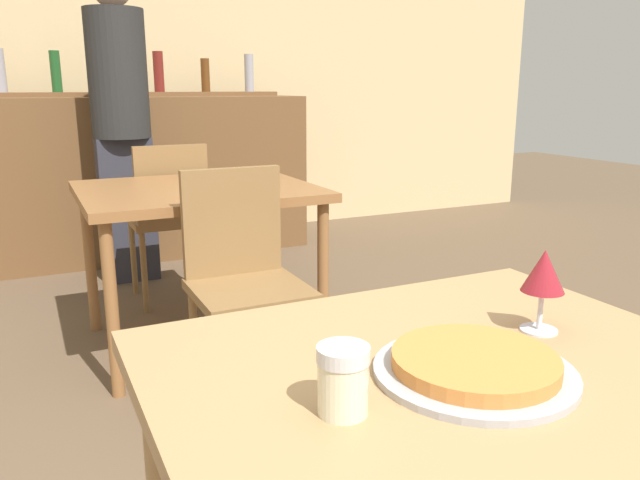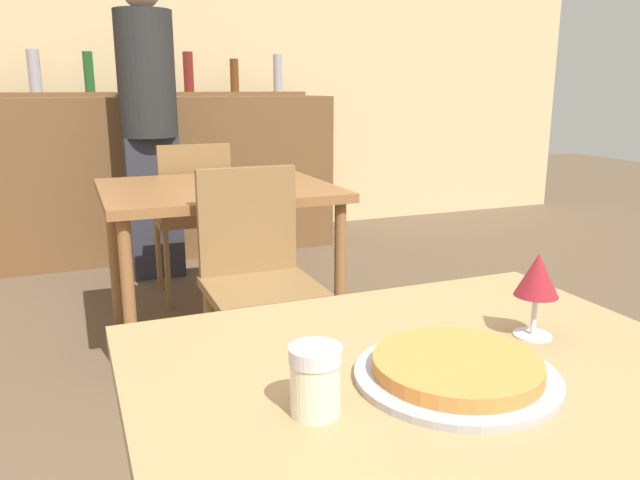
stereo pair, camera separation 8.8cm
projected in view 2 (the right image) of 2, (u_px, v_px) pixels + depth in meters
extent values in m
cube|color=#D1B784|center=(133.00, 56.00, 4.67)|extent=(8.00, 0.05, 2.80)
cube|color=#A87F51|center=(446.00, 390.00, 0.99)|extent=(0.98, 0.87, 0.04)
cylinder|color=#A87F51|center=(501.00, 426.00, 1.57)|extent=(0.05, 0.05, 0.69)
cube|color=brown|center=(217.00, 190.00, 2.83)|extent=(1.01, 0.88, 0.04)
cylinder|color=brown|center=(129.00, 307.00, 2.41)|extent=(0.05, 0.05, 0.70)
cylinder|color=brown|center=(340.00, 281.00, 2.73)|extent=(0.05, 0.05, 0.70)
cylinder|color=brown|center=(114.00, 258.00, 3.10)|extent=(0.05, 0.05, 0.70)
cylinder|color=brown|center=(284.00, 242.00, 3.42)|extent=(0.05, 0.05, 0.70)
cube|color=brown|center=(149.00, 177.00, 4.41)|extent=(2.60, 0.56, 1.11)
cube|color=brown|center=(141.00, 94.00, 4.40)|extent=(2.39, 0.24, 0.03)
cylinder|color=#9999A3|center=(34.00, 71.00, 4.12)|extent=(0.08, 0.08, 0.28)
cylinder|color=#1E5123|center=(89.00, 72.00, 4.24)|extent=(0.07, 0.07, 0.27)
cylinder|color=#9999A3|center=(140.00, 69.00, 4.36)|extent=(0.07, 0.07, 0.31)
cylinder|color=maroon|center=(188.00, 72.00, 4.49)|extent=(0.07, 0.07, 0.28)
cylinder|color=#5B3314|center=(234.00, 75.00, 4.62)|extent=(0.06, 0.06, 0.24)
cylinder|color=#9999A3|center=(278.00, 73.00, 4.74)|extent=(0.07, 0.07, 0.27)
cube|color=olive|center=(263.00, 290.00, 2.27)|extent=(0.40, 0.40, 0.04)
cube|color=olive|center=(247.00, 221.00, 2.38)|extent=(0.38, 0.04, 0.41)
cylinder|color=olive|center=(231.00, 378.00, 2.11)|extent=(0.03, 0.03, 0.44)
cylinder|color=olive|center=(323.00, 362.00, 2.23)|extent=(0.03, 0.03, 0.44)
cylinder|color=olive|center=(209.00, 341.00, 2.41)|extent=(0.03, 0.03, 0.44)
cylinder|color=olive|center=(292.00, 328.00, 2.54)|extent=(0.03, 0.03, 0.44)
cube|color=olive|center=(191.00, 218.00, 3.51)|extent=(0.40, 0.40, 0.04)
cube|color=olive|center=(195.00, 183.00, 3.29)|extent=(0.38, 0.04, 0.41)
cylinder|color=olive|center=(216.00, 249.00, 3.78)|extent=(0.03, 0.03, 0.44)
cylinder|color=olive|center=(159.00, 254.00, 3.66)|extent=(0.03, 0.03, 0.44)
cylinder|color=olive|center=(229.00, 263.00, 3.48)|extent=(0.03, 0.03, 0.44)
cylinder|color=olive|center=(167.00, 270.00, 3.35)|extent=(0.03, 0.03, 0.44)
cylinder|color=#A3A3A8|center=(456.00, 376.00, 0.98)|extent=(0.32, 0.32, 0.01)
cylinder|color=#CC7A38|center=(457.00, 365.00, 0.98)|extent=(0.27, 0.27, 0.02)
cylinder|color=beige|center=(316.00, 388.00, 0.87)|extent=(0.07, 0.07, 0.08)
cylinder|color=silver|center=(315.00, 354.00, 0.86)|extent=(0.08, 0.08, 0.02)
cube|color=#2D2D38|center=(155.00, 208.00, 3.90)|extent=(0.32, 0.18, 0.88)
cylinder|color=#262626|center=(146.00, 75.00, 3.71)|extent=(0.34, 0.34, 0.73)
cylinder|color=silver|center=(532.00, 335.00, 1.16)|extent=(0.07, 0.07, 0.00)
cylinder|color=silver|center=(534.00, 315.00, 1.15)|extent=(0.01, 0.01, 0.07)
cone|color=maroon|center=(538.00, 275.00, 1.13)|extent=(0.08, 0.08, 0.08)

